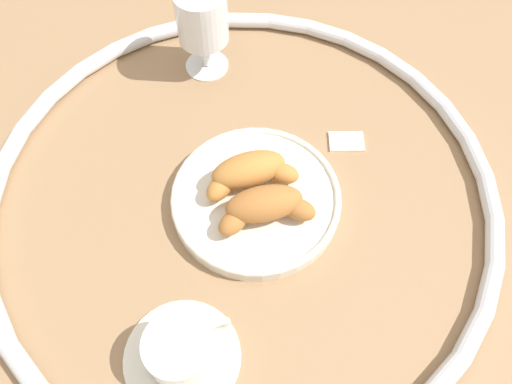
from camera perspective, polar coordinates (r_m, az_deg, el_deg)
The scene contains 8 objects.
ground_plane at distance 0.73m, azimuth -1.61°, elevation -0.55°, with size 2.20×2.20×0.00m, color #997551.
table_chrome_rim at distance 0.71m, azimuth -1.63°, elevation -0.06°, with size 0.69×0.69×0.02m, color silver.
pastry_plate at distance 0.71m, azimuth 0.00°, elevation -0.72°, with size 0.23×0.23×0.02m.
croissant_large at distance 0.70m, azimuth -0.75°, elevation 2.12°, with size 0.14×0.07×0.04m.
croissant_small at distance 0.67m, azimuth 0.92°, elevation -1.58°, with size 0.14×0.07×0.04m.
coffee_cup_near at distance 0.62m, azimuth -8.06°, elevation -16.56°, with size 0.14×0.14×0.06m.
juice_glass_left at distance 0.81m, azimuth -5.79°, elevation 17.80°, with size 0.08×0.08×0.14m.
sugar_packet at distance 0.78m, azimuth 9.68°, elevation 5.43°, with size 0.05×0.03×0.01m, color white.
Camera 1 is at (0.08, 0.36, 0.63)m, focal length 37.37 mm.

